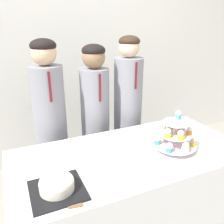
% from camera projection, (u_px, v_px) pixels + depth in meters
% --- Properties ---
extents(wall_back, '(9.00, 0.06, 2.70)m').
position_uv_depth(wall_back, '(70.00, 43.00, 2.53)').
color(wall_back, silver).
rests_on(wall_back, ground_plane).
extents(table, '(1.54, 0.73, 0.75)m').
position_uv_depth(table, '(129.00, 198.00, 1.69)').
color(table, white).
rests_on(table, ground_plane).
extents(round_cake, '(0.27, 0.27, 0.09)m').
position_uv_depth(round_cake, '(57.00, 184.00, 1.19)').
color(round_cake, black).
rests_on(round_cake, table).
extents(cake_knife, '(0.24, 0.05, 0.01)m').
position_uv_depth(cake_knife, '(85.00, 204.00, 1.12)').
color(cake_knife, silver).
rests_on(cake_knife, table).
extents(cupcake_stand, '(0.28, 0.28, 0.26)m').
position_uv_depth(cupcake_stand, '(175.00, 135.00, 1.56)').
color(cupcake_stand, silver).
rests_on(cupcake_stand, table).
extents(student_0, '(0.25, 0.26, 1.45)m').
position_uv_depth(student_0, '(52.00, 133.00, 1.93)').
color(student_0, gray).
rests_on(student_0, ground_plane).
extents(student_1, '(0.24, 0.25, 1.40)m').
position_uv_depth(student_1, '(96.00, 127.00, 2.09)').
color(student_1, gray).
rests_on(student_1, ground_plane).
extents(student_2, '(0.25, 0.26, 1.46)m').
position_uv_depth(student_2, '(127.00, 120.00, 2.20)').
color(student_2, gray).
rests_on(student_2, ground_plane).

